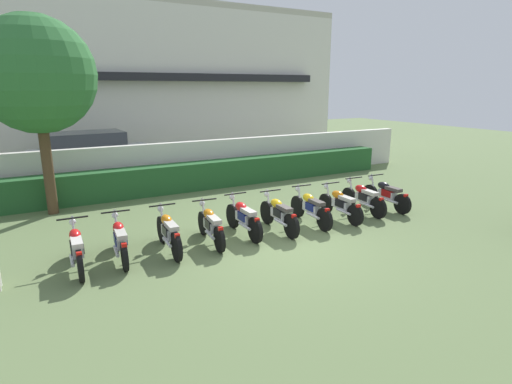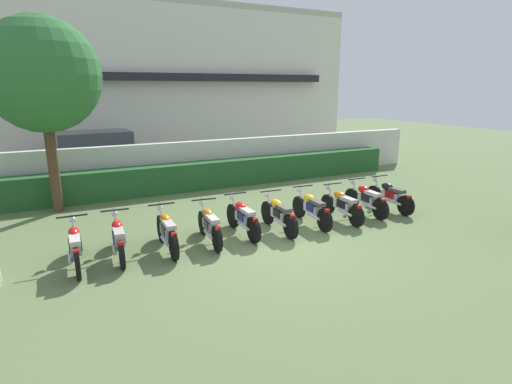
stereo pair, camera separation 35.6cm
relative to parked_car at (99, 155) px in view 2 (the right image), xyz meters
name	(u,v)px [view 2 (the right image)]	position (x,y,z in m)	size (l,w,h in m)	color
ground	(280,245)	(2.82, -9.41, -0.94)	(60.00, 60.00, 0.00)	#607547
building	(138,82)	(2.82, 5.68, 2.87)	(21.73, 6.50, 7.60)	silver
compound_wall	(189,164)	(2.82, -2.69, -0.12)	(20.64, 0.30, 1.63)	silver
hedge_row	(196,176)	(2.82, -3.39, -0.45)	(16.52, 0.70, 0.97)	#235628
parked_car	(99,155)	(0.00, 0.00, 0.00)	(4.60, 2.30, 1.89)	#9EA3A8
tree_near_inspector	(42,76)	(-1.68, -4.14, 2.92)	(3.13, 3.13, 5.44)	#4C3823
motorcycle_in_row_0	(75,246)	(-1.46, -8.57, -0.48)	(0.60, 1.85, 0.97)	black
motorcycle_in_row_1	(118,238)	(-0.61, -8.46, -0.50)	(0.60, 1.83, 0.95)	black
motorcycle_in_row_2	(167,231)	(0.42, -8.53, -0.48)	(0.60, 1.84, 0.97)	black
motorcycle_in_row_3	(209,224)	(1.43, -8.51, -0.49)	(0.60, 1.82, 0.95)	black
motorcycle_in_row_4	(243,217)	(2.34, -8.40, -0.48)	(0.60, 1.86, 0.97)	black
motorcycle_in_row_5	(279,214)	(3.26, -8.56, -0.48)	(0.60, 1.87, 0.97)	black
motorcycle_in_row_6	(311,208)	(4.30, -8.50, -0.49)	(0.60, 1.92, 0.96)	black
motorcycle_in_row_7	(342,205)	(5.25, -8.56, -0.50)	(0.60, 1.85, 0.94)	black
motorcycle_in_row_8	(366,199)	(6.24, -8.40, -0.49)	(0.60, 1.89, 0.96)	black
motorcycle_in_row_9	(390,195)	(7.14, -8.42, -0.49)	(0.60, 1.91, 0.95)	black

